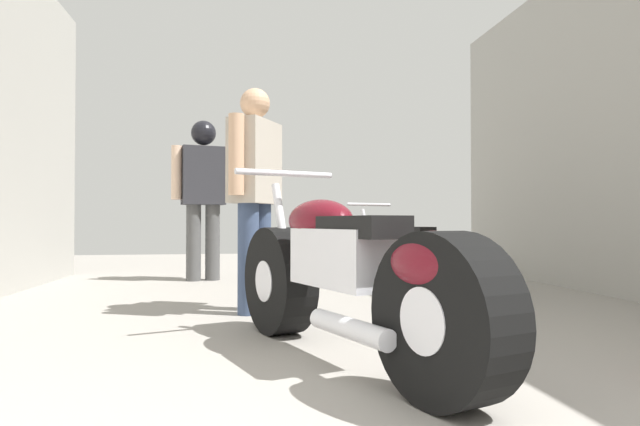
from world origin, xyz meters
TOP-DOWN VIEW (x-y plane):
  - ground_plane at (0.00, 3.15)m, footprint 15.10×15.10m
  - motorcycle_maroon_cruiser at (-0.10, 2.04)m, footprint 0.94×1.97m
  - motorcycle_black_naked at (0.96, 4.45)m, footprint 0.88×1.78m
  - mechanic_in_blue at (-0.47, 3.50)m, footprint 0.42×0.62m
  - mechanic_with_helmet at (-0.98, 5.70)m, footprint 0.71×0.35m

SIDE VIEW (x-z plane):
  - ground_plane at x=0.00m, z-range 0.00..0.00m
  - motorcycle_black_naked at x=0.96m, z-range -0.08..0.77m
  - motorcycle_maroon_cruiser at x=-0.10m, z-range -0.08..0.87m
  - mechanic_in_blue at x=-0.47m, z-range 0.11..1.73m
  - mechanic_with_helmet at x=-0.98m, z-range 0.18..1.97m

